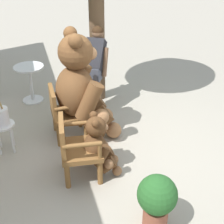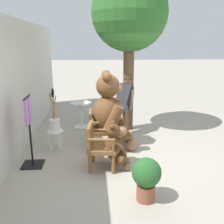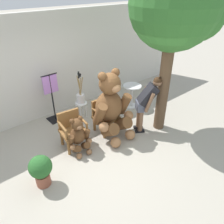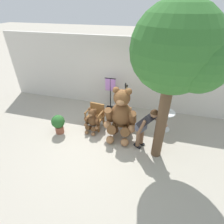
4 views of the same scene
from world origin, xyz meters
name	(u,v)px [view 2 (image 2 of 4)]	position (x,y,z in m)	size (l,w,h in m)	color
ground_plane	(130,155)	(0.00, 0.00, 0.00)	(60.00, 60.00, 0.00)	#A8A091
back_wall	(6,92)	(0.00, 2.40, 1.40)	(10.00, 0.16, 2.80)	beige
wooden_chair_left	(99,145)	(-0.48, 0.66, 0.46)	(0.62, 0.58, 0.86)	brown
wooden_chair_right	(98,128)	(0.48, 0.66, 0.46)	(0.56, 0.52, 0.86)	brown
teddy_bear_large	(110,111)	(0.48, 0.39, 0.84)	(1.03, 0.96, 1.72)	brown
teddy_bear_small	(115,146)	(-0.49, 0.37, 0.44)	(0.55, 0.53, 0.90)	brown
person_visitor	(124,100)	(1.28, -0.01, 0.89)	(0.88, 0.53, 1.49)	black
white_stool	(56,135)	(0.37, 1.59, 0.36)	(0.34, 0.34, 0.46)	white
brush_bucket	(55,122)	(0.37, 1.59, 0.65)	(0.22, 0.22, 0.93)	white
round_side_table	(81,112)	(1.89, 1.10, 0.45)	(0.56, 0.56, 0.72)	silver
patio_tree	(131,16)	(1.77, -0.22, 2.94)	(1.98, 1.89, 3.95)	brown
potted_plant	(146,176)	(-1.56, -0.01, 0.40)	(0.44, 0.44, 0.68)	brown
clothing_display_stand	(30,130)	(-0.29, 1.95, 0.72)	(0.44, 0.40, 1.36)	black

